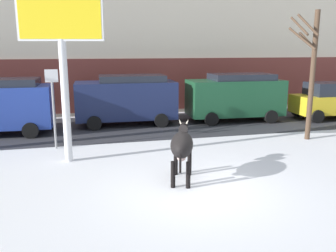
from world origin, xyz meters
TOP-DOWN VIEW (x-y plane):
  - ground_plane at (0.00, 0.00)m, footprint 120.00×120.00m
  - road_strip at (0.00, 7.86)m, footprint 60.00×5.60m
  - cow_black at (-0.21, 0.74)m, footprint 1.03×1.92m
  - billboard at (-3.24, 3.23)m, footprint 2.51×0.70m
  - car_navy_van at (-0.70, 8.39)m, footprint 4.67×2.26m
  - car_darkgreen_van at (4.62, 8.01)m, footprint 4.67×2.26m
  - car_yellow_hatchback at (9.38, 7.32)m, footprint 3.56×2.03m
  - pedestrian_near_billboard at (-0.02, 11.25)m, footprint 0.36×0.24m
  - pedestrian_by_cars at (2.24, 11.25)m, footprint 0.36×0.24m
  - pedestrian_far_left at (2.39, 11.25)m, footprint 0.36×0.24m
  - bare_tree_right_lot at (5.79, 3.89)m, footprint 0.93×1.60m
  - street_sign at (-3.73, 4.87)m, footprint 0.44×0.08m

SIDE VIEW (x-z plane):
  - ground_plane at x=0.00m, z-range 0.00..0.00m
  - road_strip at x=0.00m, z-range 0.00..0.01m
  - pedestrian_near_billboard at x=-0.02m, z-range 0.01..1.74m
  - pedestrian_by_cars at x=2.24m, z-range 0.01..1.74m
  - pedestrian_far_left at x=2.39m, z-range 0.01..1.74m
  - car_yellow_hatchback at x=9.38m, z-range 0.00..1.86m
  - cow_black at x=-0.21m, z-range 0.22..1.76m
  - car_navy_van at x=-0.70m, z-range 0.08..2.40m
  - car_darkgreen_van at x=4.62m, z-range 0.08..2.40m
  - street_sign at x=-3.73m, z-range 0.26..3.08m
  - bare_tree_right_lot at x=5.79m, z-range 0.30..5.23m
  - billboard at x=-3.24m, z-range 1.53..7.09m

